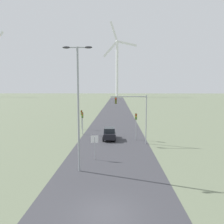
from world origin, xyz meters
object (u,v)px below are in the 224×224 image
Objects in this scene: wind_turbine_left at (117,63)px; traffic_light_post_near_right at (136,121)px; traffic_light_post_mid_left at (82,115)px; stop_sign_near at (95,143)px; traffic_light_mast_overhead at (134,109)px; traffic_light_post_near_left at (82,118)px; streetlamp at (78,97)px; car_approaching at (109,133)px.

traffic_light_post_near_right is at bearing -88.78° from wind_turbine_left.
traffic_light_post_near_right is at bearing -40.53° from traffic_light_post_mid_left.
stop_sign_near is 0.04× the size of wind_turbine_left.
traffic_light_mast_overhead reaches higher than traffic_light_post_near_right.
traffic_light_post_near_right is at bearing -22.97° from traffic_light_post_near_left.
traffic_light_post_near_left is 0.93× the size of traffic_light_post_near_right.
streetlamp is 0.18× the size of wind_turbine_left.
streetlamp reaches higher than traffic_light_post_near_right.
traffic_light_post_mid_left reaches higher than stop_sign_near.
streetlamp is at bearing -81.24° from traffic_light_post_mid_left.
traffic_light_post_near_left is (-2.27, 16.03, -4.22)m from streetlamp.
traffic_light_mast_overhead is at bearing -48.69° from traffic_light_post_mid_left.
car_approaching is (4.59, -3.43, -1.81)m from traffic_light_post_near_left.
traffic_light_post_near_right is 0.95× the size of car_approaching.
stop_sign_near reaches higher than car_approaching.
wind_turbine_left is at bearing 91.22° from traffic_light_post_near_right.
traffic_light_post_near_right is at bearing 79.02° from traffic_light_mast_overhead.
stop_sign_near is at bearing 71.28° from streetlamp.
streetlamp is at bearing -119.75° from traffic_light_mast_overhead.
streetlamp reaches higher than traffic_light_post_mid_left.
traffic_light_post_mid_left is at bearing 131.31° from traffic_light_mast_overhead.
wind_turbine_left reaches higher than traffic_light_post_mid_left.
traffic_light_post_mid_left is 0.86× the size of car_approaching.
traffic_light_post_near_left is 6.01m from car_approaching.
traffic_light_post_mid_left is at bearing 124.84° from car_approaching.
wind_turbine_left is at bearing 87.78° from traffic_light_post_mid_left.
traffic_light_post_near_left is at bearing -91.84° from wind_turbine_left.
traffic_light_post_mid_left is 156.59m from wind_turbine_left.
wind_turbine_left is (5.98, 154.23, 26.39)m from traffic_light_post_mid_left.
car_approaching is at bearing 177.24° from traffic_light_post_near_right.
traffic_light_mast_overhead is (5.85, 10.23, -2.10)m from streetlamp.
car_approaching is (-3.52, 2.37, -3.92)m from traffic_light_mast_overhead.
traffic_light_post_mid_left is at bearing 103.88° from stop_sign_near.
traffic_light_mast_overhead is at bearing 55.80° from stop_sign_near.
traffic_light_post_near_left is 160.91m from wind_turbine_left.
wind_turbine_left reaches higher than stop_sign_near.
traffic_light_post_near_right reaches higher than car_approaching.
traffic_light_post_mid_left is 0.06× the size of wind_turbine_left.
traffic_light_post_near_left reaches higher than car_approaching.
car_approaching is at bearing -36.76° from traffic_light_post_near_left.
traffic_light_post_near_left is 0.54× the size of traffic_light_mast_overhead.
streetlamp is 3.16× the size of traffic_light_post_mid_left.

